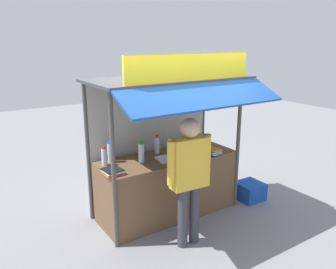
{
  "coord_description": "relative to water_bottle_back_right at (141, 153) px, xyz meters",
  "views": [
    {
      "loc": [
        -2.7,
        -4.11,
        2.68
      ],
      "look_at": [
        0.0,
        0.0,
        1.3
      ],
      "focal_mm": 36.51,
      "sensor_mm": 36.0,
      "label": 1
    }
  ],
  "objects": [
    {
      "name": "water_bottle_back_right",
      "position": [
        0.0,
        0.0,
        0.0
      ],
      "size": [
        0.09,
        0.09,
        0.31
      ],
      "color": "silver",
      "rests_on": "stall_counter"
    },
    {
      "name": "ground_plane",
      "position": [
        0.46,
        -0.01,
        -1.1
      ],
      "size": [
        20.0,
        20.0,
        0.0
      ],
      "primitive_type": "plane",
      "color": "gray"
    },
    {
      "name": "water_bottle_center",
      "position": [
        0.41,
        0.23,
        -0.01
      ],
      "size": [
        0.08,
        0.08,
        0.29
      ],
      "color": "silver",
      "rests_on": "stall_counter"
    },
    {
      "name": "water_bottle_back_left",
      "position": [
        -0.37,
        0.25,
        -0.0
      ],
      "size": [
        0.09,
        0.09,
        0.31
      ],
      "color": "silver",
      "rests_on": "stall_counter"
    },
    {
      "name": "banana_bunch_rightmost",
      "position": [
        0.07,
        -0.5,
        0.75
      ],
      "size": [
        0.09,
        0.1,
        0.25
      ],
      "color": "#332D23"
    },
    {
      "name": "stall_structure",
      "position": [
        0.46,
        0.09,
        0.44
      ],
      "size": [
        2.35,
        1.63,
        2.5
      ],
      "color": "#4C4742",
      "rests_on": "ground"
    },
    {
      "name": "banana_bunch_leftmost",
      "position": [
        0.72,
        -0.5,
        0.71
      ],
      "size": [
        0.11,
        0.1,
        0.29
      ],
      "color": "#332D23"
    },
    {
      "name": "stall_counter",
      "position": [
        0.46,
        -0.01,
        -0.62
      ],
      "size": [
        2.15,
        0.78,
        0.95
      ],
      "primitive_type": "cube",
      "color": "brown",
      "rests_on": "ground"
    },
    {
      "name": "water_bottle_mid_left",
      "position": [
        1.12,
        0.09,
        -0.01
      ],
      "size": [
        0.08,
        0.08,
        0.29
      ],
      "color": "silver",
      "rests_on": "stall_counter"
    },
    {
      "name": "magazine_stack_front_right",
      "position": [
        -0.53,
        -0.18,
        -0.11
      ],
      "size": [
        0.27,
        0.29,
        0.07
      ],
      "color": "orange",
      "rests_on": "stall_counter"
    },
    {
      "name": "magazine_stack_far_left",
      "position": [
        1.09,
        -0.28,
        -0.1
      ],
      "size": [
        0.22,
        0.31,
        0.1
      ],
      "color": "black",
      "rests_on": "stall_counter"
    },
    {
      "name": "plastic_crate",
      "position": [
        1.91,
        -0.37,
        -0.95
      ],
      "size": [
        0.43,
        0.43,
        0.29
      ],
      "primitive_type": "cube",
      "rotation": [
        0.0,
        0.0,
        -0.02
      ],
      "color": "#194CB2",
      "rests_on": "ground"
    },
    {
      "name": "magazine_stack_rear_center",
      "position": [
        0.33,
        -0.13,
        -0.13
      ],
      "size": [
        0.24,
        0.29,
        0.04
      ],
      "color": "white",
      "rests_on": "stall_counter"
    },
    {
      "name": "water_bottle_right",
      "position": [
        -0.5,
        0.18,
        -0.02
      ],
      "size": [
        0.08,
        0.08,
        0.27
      ],
      "color": "silver",
      "rests_on": "stall_counter"
    },
    {
      "name": "water_bottle_mid_right",
      "position": [
        1.21,
        0.32,
        -0.02
      ],
      "size": [
        0.07,
        0.07,
        0.26
      ],
      "color": "silver",
      "rests_on": "stall_counter"
    },
    {
      "name": "vendor_person",
      "position": [
        0.22,
        -0.87,
        -0.05
      ],
      "size": [
        0.66,
        0.25,
        1.75
      ],
      "rotation": [
        0.0,
        0.0,
        -0.08
      ],
      "color": "#383842",
      "rests_on": "ground"
    }
  ]
}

